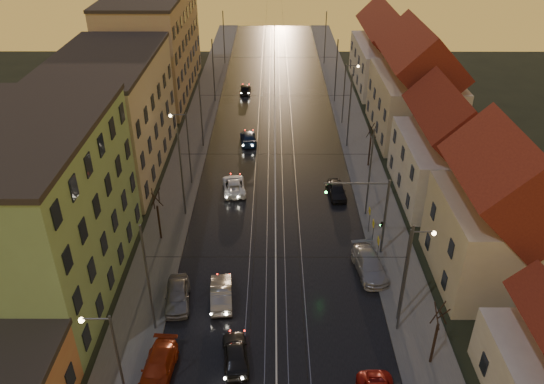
{
  "coord_description": "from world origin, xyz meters",
  "views": [
    {
      "loc": [
        -0.24,
        -18.51,
        27.68
      ],
      "look_at": [
        -0.33,
        22.75,
        3.29
      ],
      "focal_mm": 35.0,
      "sensor_mm": 36.0,
      "label": 1
    }
  ],
  "objects_px": {
    "parked_left_3": "(177,295)",
    "driving_car_3": "(248,138)",
    "driving_car_1": "(221,293)",
    "driving_car_4": "(245,89)",
    "street_lamp_0": "(113,358)",
    "driving_car_0": "(235,354)",
    "driving_car_2": "(234,185)",
    "street_lamp_1": "(410,267)",
    "street_lamp_3": "(347,88)",
    "parked_left_2": "(158,368)",
    "parked_right_2": "(337,190)",
    "traffic_light_mast": "(374,208)",
    "parked_right_1": "(369,265)",
    "street_lamp_2": "(185,142)"
  },
  "relations": [
    {
      "from": "driving_car_2",
      "to": "parked_right_2",
      "type": "distance_m",
      "value": 10.49
    },
    {
      "from": "street_lamp_0",
      "to": "driving_car_0",
      "type": "relative_size",
      "value": 1.95
    },
    {
      "from": "driving_car_0",
      "to": "driving_car_1",
      "type": "bearing_deg",
      "value": -83.74
    },
    {
      "from": "driving_car_1",
      "to": "street_lamp_0",
      "type": "bearing_deg",
      "value": 58.37
    },
    {
      "from": "driving_car_0",
      "to": "driving_car_3",
      "type": "relative_size",
      "value": 0.91
    },
    {
      "from": "driving_car_1",
      "to": "parked_left_2",
      "type": "distance_m",
      "value": 7.88
    },
    {
      "from": "traffic_light_mast",
      "to": "driving_car_3",
      "type": "height_order",
      "value": "traffic_light_mast"
    },
    {
      "from": "parked_left_2",
      "to": "street_lamp_3",
      "type": "bearing_deg",
      "value": 71.91
    },
    {
      "from": "driving_car_2",
      "to": "parked_left_3",
      "type": "distance_m",
      "value": 17.04
    },
    {
      "from": "street_lamp_0",
      "to": "driving_car_2",
      "type": "distance_m",
      "value": 27.31
    },
    {
      "from": "street_lamp_2",
      "to": "traffic_light_mast",
      "type": "xyz_separation_m",
      "value": [
        17.1,
        -12.0,
        -0.29
      ]
    },
    {
      "from": "street_lamp_0",
      "to": "driving_car_3",
      "type": "xyz_separation_m",
      "value": [
        5.87,
        38.1,
        -4.23
      ]
    },
    {
      "from": "street_lamp_2",
      "to": "street_lamp_0",
      "type": "bearing_deg",
      "value": -90.0
    },
    {
      "from": "parked_left_3",
      "to": "driving_car_3",
      "type": "bearing_deg",
      "value": 75.25
    },
    {
      "from": "parked_left_2",
      "to": "driving_car_1",
      "type": "bearing_deg",
      "value": 68.02
    },
    {
      "from": "driving_car_2",
      "to": "parked_right_2",
      "type": "height_order",
      "value": "parked_right_2"
    },
    {
      "from": "driving_car_0",
      "to": "parked_left_3",
      "type": "distance_m",
      "value": 7.36
    },
    {
      "from": "street_lamp_2",
      "to": "driving_car_4",
      "type": "xyz_separation_m",
      "value": [
        4.71,
        27.56,
        -4.24
      ]
    },
    {
      "from": "driving_car_1",
      "to": "driving_car_4",
      "type": "bearing_deg",
      "value": -95.01
    },
    {
      "from": "driving_car_2",
      "to": "parked_left_3",
      "type": "xyz_separation_m",
      "value": [
        -3.18,
        -16.74,
        0.09
      ]
    },
    {
      "from": "street_lamp_1",
      "to": "driving_car_1",
      "type": "xyz_separation_m",
      "value": [
        -13.25,
        2.04,
        -4.15
      ]
    },
    {
      "from": "parked_left_3",
      "to": "parked_right_1",
      "type": "xyz_separation_m",
      "value": [
        15.02,
        3.65,
        -0.0
      ]
    },
    {
      "from": "parked_left_3",
      "to": "driving_car_4",
      "type": "bearing_deg",
      "value": 79.88
    },
    {
      "from": "driving_car_3",
      "to": "street_lamp_0",
      "type": "bearing_deg",
      "value": 74.16
    },
    {
      "from": "traffic_light_mast",
      "to": "driving_car_4",
      "type": "bearing_deg",
      "value": 107.38
    },
    {
      "from": "street_lamp_3",
      "to": "driving_car_0",
      "type": "bearing_deg",
      "value": -106.5
    },
    {
      "from": "street_lamp_3",
      "to": "parked_right_2",
      "type": "xyz_separation_m",
      "value": [
        -2.9,
        -18.45,
        -4.2
      ]
    },
    {
      "from": "driving_car_1",
      "to": "parked_right_2",
      "type": "bearing_deg",
      "value": -129.02
    },
    {
      "from": "street_lamp_1",
      "to": "driving_car_3",
      "type": "distance_m",
      "value": 32.81
    },
    {
      "from": "driving_car_1",
      "to": "parked_left_2",
      "type": "xyz_separation_m",
      "value": [
        -3.46,
        -7.08,
        -0.06
      ]
    },
    {
      "from": "driving_car_2",
      "to": "parked_right_2",
      "type": "relative_size",
      "value": 1.19
    },
    {
      "from": "street_lamp_1",
      "to": "traffic_light_mast",
      "type": "xyz_separation_m",
      "value": [
        -1.11,
        8.0,
        -0.29
      ]
    },
    {
      "from": "traffic_light_mast",
      "to": "driving_car_4",
      "type": "height_order",
      "value": "traffic_light_mast"
    },
    {
      "from": "street_lamp_0",
      "to": "street_lamp_3",
      "type": "relative_size",
      "value": 1.0
    },
    {
      "from": "street_lamp_3",
      "to": "driving_car_4",
      "type": "relative_size",
      "value": 2.1
    },
    {
      "from": "street_lamp_1",
      "to": "traffic_light_mast",
      "type": "distance_m",
      "value": 8.08
    },
    {
      "from": "street_lamp_0",
      "to": "driving_car_0",
      "type": "distance_m",
      "value": 8.7
    },
    {
      "from": "driving_car_1",
      "to": "driving_car_4",
      "type": "xyz_separation_m",
      "value": [
        -0.25,
        45.52,
        -0.09
      ]
    },
    {
      "from": "street_lamp_0",
      "to": "driving_car_1",
      "type": "xyz_separation_m",
      "value": [
        4.96,
        10.04,
        -4.15
      ]
    },
    {
      "from": "driving_car_0",
      "to": "driving_car_4",
      "type": "distance_m",
      "value": 51.44
    },
    {
      "from": "street_lamp_3",
      "to": "parked_right_1",
      "type": "bearing_deg",
      "value": -92.82
    },
    {
      "from": "street_lamp_1",
      "to": "parked_right_1",
      "type": "distance_m",
      "value": 7.0
    },
    {
      "from": "street_lamp_3",
      "to": "driving_car_2",
      "type": "relative_size",
      "value": 1.68
    },
    {
      "from": "traffic_light_mast",
      "to": "parked_left_2",
      "type": "xyz_separation_m",
      "value": [
        -15.59,
        -13.04,
        -3.92
      ]
    },
    {
      "from": "street_lamp_1",
      "to": "street_lamp_3",
      "type": "distance_m",
      "value": 36.0
    },
    {
      "from": "parked_left_3",
      "to": "parked_right_2",
      "type": "distance_m",
      "value": 20.82
    },
    {
      "from": "street_lamp_3",
      "to": "traffic_light_mast",
      "type": "height_order",
      "value": "street_lamp_3"
    },
    {
      "from": "street_lamp_0",
      "to": "traffic_light_mast",
      "type": "relative_size",
      "value": 1.11
    },
    {
      "from": "parked_right_2",
      "to": "parked_left_3",
      "type": "bearing_deg",
      "value": -134.86
    },
    {
      "from": "street_lamp_3",
      "to": "traffic_light_mast",
      "type": "distance_m",
      "value": 28.03
    }
  ]
}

